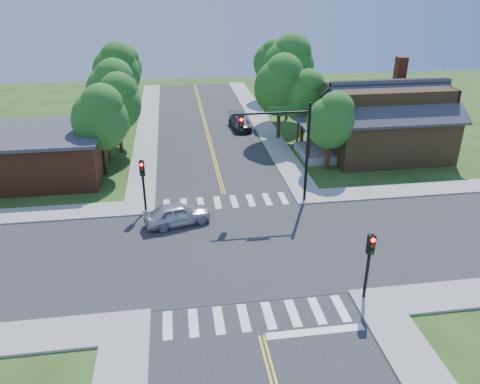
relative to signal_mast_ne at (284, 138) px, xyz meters
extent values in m
plane|color=#294916|center=(-3.91, -5.59, -4.85)|extent=(100.00, 100.00, 0.00)
cube|color=#2D2D30|center=(-3.91, -5.59, -4.83)|extent=(10.00, 90.00, 0.04)
cube|color=#2D2D30|center=(-3.91, -5.59, -4.83)|extent=(90.00, 10.00, 0.04)
cube|color=#2D2D30|center=(-3.91, -5.59, -4.85)|extent=(10.20, 10.20, 0.06)
cube|color=#9E9B93|center=(2.19, 19.41, -4.78)|extent=(2.20, 40.00, 0.14)
cube|color=#9E9B93|center=(-10.01, 19.41, -4.78)|extent=(2.20, 40.00, 0.14)
cube|color=white|center=(-8.11, 0.61, -4.80)|extent=(0.45, 2.00, 0.01)
cube|color=white|center=(-6.91, 0.61, -4.80)|extent=(0.45, 2.00, 0.01)
cube|color=white|center=(-5.71, 0.61, -4.80)|extent=(0.45, 2.00, 0.01)
cube|color=white|center=(-4.51, 0.61, -4.80)|extent=(0.45, 2.00, 0.01)
cube|color=white|center=(-3.31, 0.61, -4.80)|extent=(0.45, 2.00, 0.01)
cube|color=white|center=(-2.11, 0.61, -4.80)|extent=(0.45, 2.00, 0.01)
cube|color=white|center=(-0.91, 0.61, -4.80)|extent=(0.45, 2.00, 0.01)
cube|color=white|center=(0.29, 0.61, -4.80)|extent=(0.45, 2.00, 0.01)
cube|color=white|center=(-8.11, -11.79, -4.80)|extent=(0.45, 2.00, 0.01)
cube|color=white|center=(-6.91, -11.79, -4.80)|extent=(0.45, 2.00, 0.01)
cube|color=white|center=(-5.71, -11.79, -4.80)|extent=(0.45, 2.00, 0.01)
cube|color=white|center=(-4.51, -11.79, -4.80)|extent=(0.45, 2.00, 0.01)
cube|color=white|center=(-3.31, -11.79, -4.80)|extent=(0.45, 2.00, 0.01)
cube|color=white|center=(-2.11, -11.79, -4.80)|extent=(0.45, 2.00, 0.01)
cube|color=white|center=(-0.91, -11.79, -4.80)|extent=(0.45, 2.00, 0.01)
cube|color=white|center=(0.29, -11.79, -4.80)|extent=(0.45, 2.00, 0.01)
cube|color=yellow|center=(-4.01, 20.66, -4.80)|extent=(0.10, 37.50, 0.01)
cube|color=yellow|center=(-3.81, 20.66, -4.80)|extent=(0.10, 37.50, 0.01)
cube|color=white|center=(-1.41, -13.19, -4.85)|extent=(4.60, 0.45, 0.09)
cylinder|color=black|center=(1.69, 0.01, -1.25)|extent=(0.20, 0.20, 7.20)
cylinder|color=black|center=(-0.91, 0.01, 1.75)|extent=(5.20, 0.14, 0.14)
cube|color=#19591E|center=(-0.51, -0.04, 2.00)|extent=(1.40, 0.04, 0.30)
cube|color=black|center=(-2.91, 0.01, 1.12)|extent=(0.34, 0.28, 1.05)
sphere|color=#FF0C0C|center=(-2.91, -0.16, 1.44)|extent=(0.22, 0.22, 0.22)
sphere|color=#3F2605|center=(-2.91, -0.16, 1.12)|extent=(0.22, 0.22, 0.22)
sphere|color=#05330F|center=(-2.91, -0.16, 0.80)|extent=(0.22, 0.22, 0.22)
cylinder|color=black|center=(1.69, -11.19, -2.95)|extent=(0.16, 0.16, 3.80)
cube|color=black|center=(1.69, -11.19, -1.63)|extent=(0.34, 0.28, 1.05)
sphere|color=#FF0C0C|center=(1.69, -11.36, -1.31)|extent=(0.22, 0.22, 0.22)
sphere|color=#3F2605|center=(1.69, -11.36, -1.63)|extent=(0.22, 0.22, 0.22)
sphere|color=#05330F|center=(1.69, -11.36, -1.95)|extent=(0.22, 0.22, 0.22)
cylinder|color=black|center=(-9.51, 0.01, -2.95)|extent=(0.16, 0.16, 3.80)
cube|color=black|center=(-9.51, 0.01, -1.63)|extent=(0.34, 0.28, 1.05)
sphere|color=#FF0C0C|center=(-9.51, -0.16, -1.31)|extent=(0.22, 0.22, 0.22)
sphere|color=#3F2605|center=(-9.51, -0.16, -1.63)|extent=(0.22, 0.22, 0.22)
sphere|color=#05330F|center=(-9.51, -0.16, -1.95)|extent=(0.22, 0.22, 0.22)
cube|color=#362613|center=(11.29, 8.61, -2.85)|extent=(10.00, 8.00, 4.00)
cube|color=#9E9B93|center=(4.99, 8.61, -4.50)|extent=(2.60, 4.50, 0.70)
cylinder|color=#362613|center=(3.89, 6.61, -3.25)|extent=(0.18, 0.18, 2.50)
cylinder|color=#362613|center=(3.89, 10.61, -3.25)|extent=(0.18, 0.18, 2.50)
cube|color=#38383D|center=(4.99, 8.61, -1.90)|extent=(2.80, 4.80, 0.18)
cube|color=brown|center=(13.79, 12.11, -1.30)|extent=(0.90, 0.90, 7.11)
cube|color=brown|center=(-18.11, 7.61, -3.10)|extent=(10.00, 8.00, 3.50)
cube|color=#38383D|center=(-18.11, 7.61, -1.25)|extent=(10.40, 8.40, 0.25)
cylinder|color=#382314|center=(5.16, 5.63, -3.63)|extent=(0.34, 0.34, 2.45)
ellipsoid|color=#245E1B|center=(5.16, 5.63, -0.85)|extent=(3.87, 3.67, 4.25)
sphere|color=#245E1B|center=(5.46, 5.43, 0.31)|extent=(2.84, 2.84, 2.84)
cylinder|color=#382314|center=(4.89, 12.62, -3.54)|extent=(0.34, 0.34, 2.62)
ellipsoid|color=#245E1B|center=(4.89, 12.62, -0.58)|extent=(4.13, 3.92, 4.54)
sphere|color=#245E1B|center=(5.19, 12.42, 0.66)|extent=(3.03, 3.03, 3.03)
cylinder|color=#382314|center=(5.24, 20.43, -3.12)|extent=(0.34, 0.34, 3.46)
ellipsoid|color=#245E1B|center=(5.24, 20.43, 0.80)|extent=(5.46, 5.19, 6.01)
sphere|color=#245E1B|center=(5.54, 20.23, 2.43)|extent=(4.01, 4.01, 4.01)
cylinder|color=#382314|center=(5.26, 29.43, -3.44)|extent=(0.34, 0.34, 2.83)
ellipsoid|color=#245E1B|center=(5.26, 29.43, -0.24)|extent=(4.46, 4.24, 4.91)
sphere|color=#245E1B|center=(5.56, 29.23, 1.10)|extent=(3.27, 3.27, 3.27)
cylinder|color=#382314|center=(-12.90, 7.22, -3.47)|extent=(0.34, 0.34, 2.76)
ellipsoid|color=#245E1B|center=(-12.90, 7.22, -0.35)|extent=(4.36, 4.14, 4.79)
sphere|color=#245E1B|center=(-12.60, 7.02, 0.96)|extent=(3.20, 3.20, 3.20)
cylinder|color=#382314|center=(-12.62, 14.49, -3.35)|extent=(0.34, 0.34, 3.01)
ellipsoid|color=#245E1B|center=(-12.62, 14.49, 0.05)|extent=(4.75, 4.51, 5.22)
sphere|color=#245E1B|center=(-12.32, 14.29, 1.48)|extent=(3.48, 3.48, 3.48)
cylinder|color=#382314|center=(-12.95, 22.35, -3.26)|extent=(0.34, 0.34, 3.18)
ellipsoid|color=#245E1B|center=(-12.95, 22.35, 0.33)|extent=(5.01, 4.76, 5.52)
sphere|color=#245E1B|center=(-12.65, 22.15, 1.84)|extent=(3.68, 3.68, 3.68)
cylinder|color=#382314|center=(-12.78, 31.15, -3.56)|extent=(0.34, 0.34, 2.57)
ellipsoid|color=#245E1B|center=(-12.78, 31.15, -0.66)|extent=(4.06, 3.86, 4.47)
sphere|color=#245E1B|center=(-12.48, 30.95, 0.56)|extent=(2.98, 2.98, 2.98)
cylinder|color=#382314|center=(2.83, 13.84, -3.31)|extent=(0.34, 0.34, 3.08)
ellipsoid|color=#245E1B|center=(2.83, 13.84, 0.18)|extent=(4.87, 4.62, 5.35)
sphere|color=#245E1B|center=(3.13, 13.64, 1.64)|extent=(3.57, 3.57, 3.57)
cylinder|color=#382314|center=(-12.11, 12.18, -3.49)|extent=(0.34, 0.34, 2.72)
ellipsoid|color=#245E1B|center=(-12.11, 12.18, -0.41)|extent=(4.30, 4.09, 4.73)
sphere|color=#245E1B|center=(-11.81, 11.98, 0.89)|extent=(3.15, 3.15, 3.15)
imported|color=silver|center=(-7.38, -2.09, -4.12)|extent=(3.74, 5.08, 1.45)
imported|color=#2A2C2F|center=(-0.41, 17.56, -4.19)|extent=(2.48, 4.79, 1.31)
camera|label=1|loc=(-7.23, -29.12, 10.11)|focal=35.00mm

